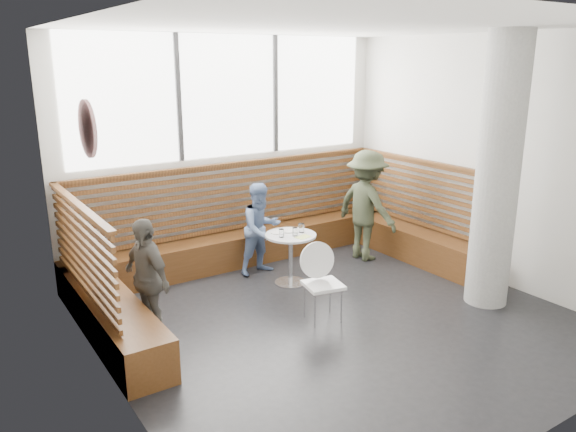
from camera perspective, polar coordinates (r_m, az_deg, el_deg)
room at (r=6.01m, az=5.26°, el=3.38°), size 5.00×5.00×3.20m
booth at (r=7.74m, az=-3.17°, el=-2.93°), size 5.00×2.50×1.44m
concrete_column at (r=6.93m, az=20.53°, el=4.08°), size 0.50×0.50×3.20m
wall_art at (r=5.15m, az=-19.71°, el=8.35°), size 0.03×0.50×0.50m
cafe_table at (r=7.33m, az=0.27°, el=-3.31°), size 0.67×0.67×0.69m
cafe_chair at (r=6.37m, az=3.24°, el=-6.12°), size 0.42×0.41×0.88m
adult_man at (r=8.26m, az=7.98°, el=1.06°), size 0.71×1.11×1.62m
child_back at (r=7.67m, az=-2.75°, el=-1.30°), size 0.66×0.54×1.27m
child_left at (r=6.10m, az=-14.19°, el=-6.18°), size 0.47×0.82×1.31m
plate_near at (r=7.32m, az=-1.10°, el=-1.66°), size 0.19×0.19×0.01m
plate_far at (r=7.39m, az=0.05°, el=-1.51°), size 0.21×0.21×0.01m
glass_left at (r=7.14m, az=-0.68°, el=-1.75°), size 0.07×0.07×0.11m
glass_mid at (r=7.19m, az=0.72°, el=-1.60°), size 0.07×0.07×0.11m
glass_right at (r=7.33m, az=1.36°, el=-1.22°), size 0.07×0.07×0.12m
menu_card at (r=7.15m, az=1.55°, el=-2.13°), size 0.22×0.18×0.00m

